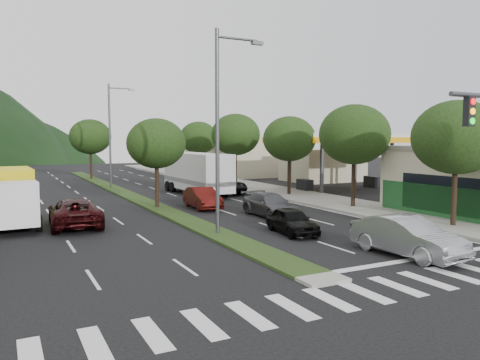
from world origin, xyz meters
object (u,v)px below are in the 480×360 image
streetlight_mid (112,130)px  suv_maroon (75,212)px  tree_r_d (236,135)px  tree_r_a (456,137)px  streetlight_near (221,122)px  sedan_silver (407,236)px  box_truck (11,199)px  tree_r_c (289,139)px  motorhome (197,172)px  car_queue_d (223,185)px  car_queue_a (292,221)px  tree_r_b (354,135)px  car_queue_b (271,205)px  tree_r_e (199,138)px  tree_med_near (156,144)px  car_queue_c (202,198)px  tree_med_far (90,137)px

streetlight_mid → suv_maroon: streetlight_mid is taller
tree_r_d → streetlight_mid: 12.18m
tree_r_a → streetlight_near: bearing=161.3°
sedan_silver → box_truck: box_truck is taller
tree_r_c → streetlight_mid: 17.57m
box_truck → motorhome: (14.50, 9.07, 0.41)m
streetlight_near → car_queue_d: (7.60, 16.17, -4.82)m
tree_r_d → car_queue_a: bearing=-110.1°
tree_r_b → car_queue_b: (-6.79, -0.36, -4.33)m
tree_r_e → tree_med_near: bearing=-118.6°
tree_r_d → car_queue_d: 8.44m
tree_r_e → suv_maroon: 32.20m
tree_r_c → car_queue_a: tree_r_c is taller
car_queue_d → motorhome: 2.57m
tree_r_c → car_queue_d: size_ratio=1.19×
suv_maroon → car_queue_c: (8.73, 3.04, -0.05)m
tree_r_e → car_queue_d: 16.89m
streetlight_near → tree_r_c: bearing=45.5°
tree_r_d → sedan_silver: size_ratio=1.46×
car_queue_c → streetlight_near: bearing=-103.1°
tree_med_near → motorhome: bearing=49.2°
motorhome → streetlight_near: bearing=-109.6°
tree_med_near → tree_r_d: bearing=45.0°
sedan_silver → motorhome: motorhome is taller
sedan_silver → car_queue_d: size_ratio=0.90×
motorhome → suv_maroon: bearing=-138.4°
tree_med_far → tree_r_e: bearing=-18.4°
tree_r_e → suv_maroon: tree_r_e is taller
tree_r_b → streetlight_near: (-11.79, -4.00, 0.55)m
tree_r_b → streetlight_near: 12.47m
car_queue_b → tree_r_c: bearing=51.3°
car_queue_a → car_queue_c: size_ratio=0.87×
tree_r_b → box_truck: 21.56m
car_queue_a → tree_r_d: bearing=77.0°
sedan_silver → car_queue_c: (-2.34, 15.91, -0.08)m
tree_r_c → tree_r_e: bearing=90.0°
tree_med_far → sedan_silver: (5.11, -43.28, -4.20)m
tree_r_e → streetlight_mid: size_ratio=0.67×
sedan_silver → suv_maroon: sedan_silver is taller
tree_r_c → tree_med_near: tree_r_c is taller
tree_med_far → car_queue_c: (2.77, -27.36, -4.28)m
tree_r_d → car_queue_d: tree_r_d is taller
tree_r_b → box_truck: size_ratio=1.08×
tree_med_near → car_queue_b: (5.21, -6.36, -3.72)m
suv_maroon → motorhome: bearing=-133.2°
tree_r_a → tree_r_b: size_ratio=0.96×
sedan_silver → car_queue_b: (0.10, 10.91, -0.10)m
tree_r_b → sedan_silver: tree_r_b is taller
motorhome → streetlight_mid: bearing=119.9°
tree_r_d → car_queue_a: 25.28m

